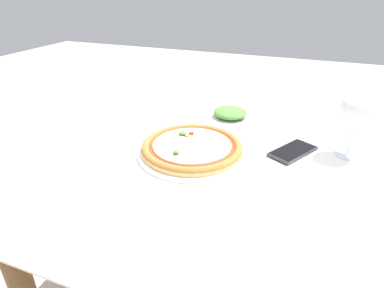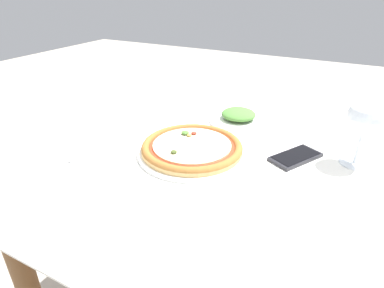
{
  "view_description": "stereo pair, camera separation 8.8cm",
  "coord_description": "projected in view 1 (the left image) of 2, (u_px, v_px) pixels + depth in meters",
  "views": [
    {
      "loc": [
        0.13,
        -0.72,
        1.19
      ],
      "look_at": [
        -0.15,
        0.01,
        0.78
      ],
      "focal_mm": 30.0,
      "sensor_mm": 36.0,
      "label": 1
    },
    {
      "loc": [
        0.21,
        -0.69,
        1.19
      ],
      "look_at": [
        -0.15,
        0.01,
        0.78
      ],
      "focal_mm": 30.0,
      "sensor_mm": 36.0,
      "label": 2
    }
  ],
  "objects": [
    {
      "name": "dining_table",
      "position": [
        241.0,
        196.0,
        0.89
      ],
      "size": [
        1.16,
        0.94,
        0.75
      ],
      "color": "brown",
      "rests_on": "ground_plane"
    },
    {
      "name": "cell_phone",
      "position": [
        293.0,
        151.0,
        0.9
      ],
      "size": [
        0.13,
        0.16,
        0.01
      ],
      "color": "#232328",
      "rests_on": "dining_table"
    },
    {
      "name": "pizza_plate",
      "position": [
        192.0,
        148.0,
        0.89
      ],
      "size": [
        0.3,
        0.3,
        0.04
      ],
      "color": "white",
      "rests_on": "dining_table"
    },
    {
      "name": "fork",
      "position": [
        85.0,
        153.0,
        0.89
      ],
      "size": [
        0.05,
        0.17,
        0.0
      ],
      "color": "silver",
      "rests_on": "dining_table"
    },
    {
      "name": "wine_glass_far_left",
      "position": [
        358.0,
        112.0,
        0.83
      ],
      "size": [
        0.09,
        0.09,
        0.18
      ],
      "color": "silver",
      "rests_on": "dining_table"
    },
    {
      "name": "side_plate",
      "position": [
        230.0,
        115.0,
        1.1
      ],
      "size": [
        0.2,
        0.2,
        0.04
      ],
      "color": "white",
      "rests_on": "dining_table"
    }
  ]
}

